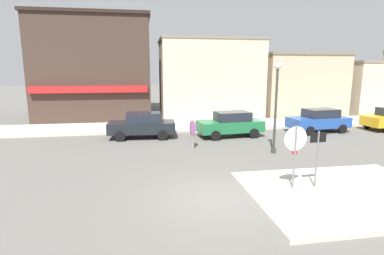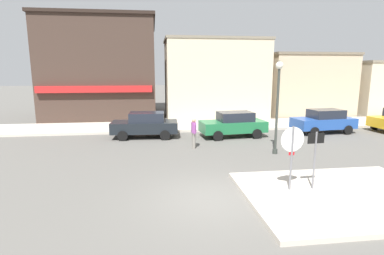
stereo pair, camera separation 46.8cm
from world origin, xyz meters
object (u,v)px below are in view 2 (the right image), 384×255
Objects in this scene: pedestrian_crossing_near at (194,132)px; stop_sign at (292,150)px; parked_car_nearest at (145,124)px; lamp_post at (278,94)px; parked_car_second at (233,124)px; one_way_sign at (315,155)px; parked_car_third at (324,121)px.

stop_sign is at bearing -69.67° from pedestrian_crossing_near.
lamp_post is at bearing -35.23° from parked_car_nearest.
stop_sign is 10.63m from parked_car_nearest.
parked_car_second is 3.75m from pedestrian_crossing_near.
parked_car_second is (5.43, -0.51, 0.00)m from parked_car_nearest.
lamp_post is 4.71m from parked_car_second.
stop_sign is 0.51× the size of lamp_post.
lamp_post is at bearing -22.35° from pedestrian_crossing_near.
pedestrian_crossing_near is (-3.17, 6.41, -0.46)m from one_way_sign.
stop_sign is 0.83m from one_way_sign.
parked_car_nearest is at bearing 131.17° from pedestrian_crossing_near.
parked_car_third is 2.58× the size of pedestrian_crossing_near.
parked_car_third is (5.90, 9.28, -0.52)m from one_way_sign.
pedestrian_crossing_near is at bearing -162.43° from parked_car_third.
parked_car_nearest is 0.98× the size of parked_car_second.
parked_car_nearest is 2.53× the size of pedestrian_crossing_near.
one_way_sign is 8.90m from parked_car_second.
parked_car_second is 1.00× the size of parked_car_third.
one_way_sign is 0.46× the size of lamp_post.
one_way_sign is at bearing -98.20° from lamp_post.
stop_sign reaches higher than parked_car_third.
parked_car_second is at bearing 104.45° from lamp_post.
stop_sign is 8.90m from parked_car_second.
one_way_sign is 5.13m from lamp_post.
pedestrian_crossing_near is at bearing -138.82° from parked_car_second.
stop_sign reaches higher than pedestrian_crossing_near.
one_way_sign is at bearing -122.45° from parked_car_third.
pedestrian_crossing_near is (-2.37, 6.39, -0.65)m from stop_sign.
one_way_sign is 1.30× the size of pedestrian_crossing_near.
parked_car_nearest is at bearing 179.46° from parked_car_third.
stop_sign is at bearing 178.86° from one_way_sign.
parked_car_nearest is 11.68m from parked_car_third.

